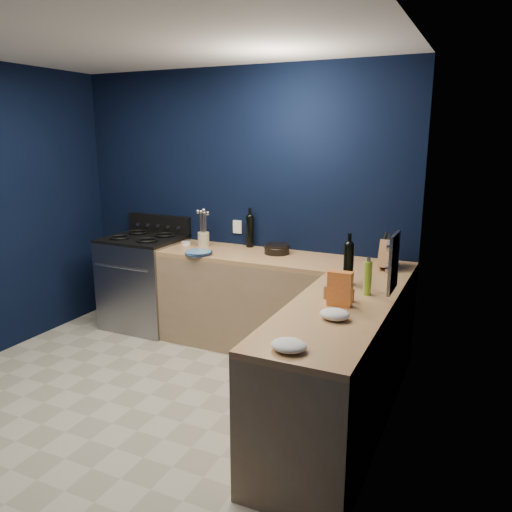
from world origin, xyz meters
The scene contains 27 objects.
floor centered at (0.00, 0.00, -0.01)m, with size 3.50×3.50×0.02m, color #ADA797.
ceiling centered at (0.00, 0.00, 2.61)m, with size 3.50×3.50×0.02m, color silver.
wall_back centered at (0.00, 1.76, 1.30)m, with size 3.50×0.02×2.60m, color black.
wall_right centered at (1.76, 0.00, 1.30)m, with size 0.02×3.50×2.60m, color black.
cab_back centered at (0.60, 1.44, 0.43)m, with size 2.30×0.63×0.86m, color #957A5B.
top_back centered at (0.60, 1.44, 0.88)m, with size 2.30×0.63×0.04m, color #8D5F38.
cab_right centered at (1.44, 0.29, 0.43)m, with size 0.63×1.67×0.86m, color #957A5B.
top_right centered at (1.44, 0.29, 0.88)m, with size 0.63×1.67×0.04m, color #8D5F38.
gas_range centered at (-0.93, 1.42, 0.46)m, with size 0.76×0.66×0.92m, color gray.
oven_door centered at (-0.93, 1.10, 0.45)m, with size 0.59×0.02×0.42m, color black.
cooktop centered at (-0.93, 1.42, 0.94)m, with size 0.76×0.66×0.03m, color black.
backguard centered at (-0.93, 1.72, 1.04)m, with size 0.76×0.06×0.20m, color black.
spice_panel centered at (1.74, 0.55, 1.18)m, with size 0.02×0.28×0.38m, color gray.
wall_outlet centered at (0.00, 1.74, 1.08)m, with size 0.09×0.02×0.13m, color white.
plate_stack centered at (-0.13, 1.20, 0.92)m, with size 0.24×0.24×0.03m, color #4070B0.
ramekin centered at (-0.45, 1.49, 0.92)m, with size 0.09×0.09×0.04m, color white.
utensil_crock centered at (-0.26, 1.52, 0.97)m, with size 0.11×0.11×0.14m, color beige.
wine_bottle_back centered at (0.16, 1.69, 1.05)m, with size 0.08×0.08×0.30m, color black.
lemon_basket centered at (0.51, 1.54, 0.94)m, with size 0.23×0.23×0.09m, color black.
knife_block centered at (1.55, 1.45, 1.01)m, with size 0.12×0.21×0.23m, color #8D5E36.
wine_bottle_right centered at (1.36, 0.85, 1.05)m, with size 0.08×0.08×0.30m, color black.
oil_bottle centered at (1.55, 0.68, 1.02)m, with size 0.05×0.05×0.24m, color #78A828.
spice_jar_near centered at (1.32, 0.47, 0.94)m, with size 0.04×0.04×0.09m, color olive.
spice_jar_far centered at (1.48, 0.49, 0.94)m, with size 0.04×0.04×0.09m, color olive.
crouton_bag centered at (1.44, 0.37, 1.01)m, with size 0.16×0.07×0.23m, color red.
towel_front centered at (1.48, 0.12, 0.93)m, with size 0.18×0.15×0.06m, color white.
towel_end centered at (1.39, -0.41, 0.93)m, with size 0.19×0.17×0.06m, color white.
Camera 1 is at (2.25, -2.64, 1.98)m, focal length 35.16 mm.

